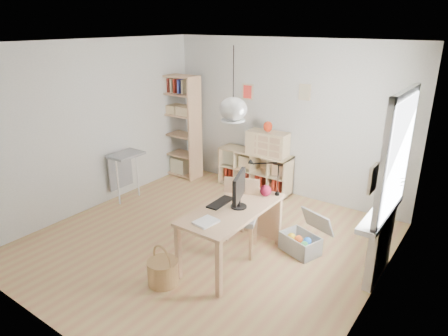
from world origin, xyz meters
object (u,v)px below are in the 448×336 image
Objects in this scene: storage_chest at (303,240)px; drawer_chest at (268,143)px; cube_shelf at (255,173)px; tall_bookshelf at (180,122)px; chair at (239,211)px; monitor at (239,189)px; desk at (232,215)px.

drawer_chest reaches higher than storage_chest.
cube_shelf is 0.70× the size of tall_bookshelf.
drawer_chest is at bearing 7.45° from tall_bookshelf.
chair is 0.53m from monitor.
tall_bookshelf is at bearing 123.89° from chair.
drawer_chest is (-0.80, 2.13, -0.07)m from monitor.
desk is 2.08× the size of drawer_chest.
tall_bookshelf is 1.86m from drawer_chest.
cube_shelf is at bearing 93.11° from chair.
cube_shelf is (-1.02, 2.23, -0.36)m from desk.
monitor is (0.05, 0.06, 0.34)m from desk.
chair reaches higher than storage_chest.
drawer_chest is (-1.42, 1.46, 0.75)m from storage_chest.
monitor is (-0.61, -0.67, 0.83)m from storage_chest.
drawer_chest is (1.84, 0.24, -0.16)m from tall_bookshelf.
storage_chest is 1.40× the size of monitor.
desk is 2.17× the size of storage_chest.
cube_shelf is 2.52m from monitor.
drawer_chest reaches higher than cube_shelf.
chair reaches higher than desk.
tall_bookshelf reaches higher than storage_chest.
tall_bookshelf is (-2.59, 1.95, 0.43)m from desk.
drawer_chest reaches higher than chair.
desk is at bearing -113.02° from storage_chest.
storage_chest is 0.96× the size of drawer_chest.
desk is 1.07× the size of cube_shelf.
storage_chest is (3.25, -1.22, -0.92)m from tall_bookshelf.
chair is 1.96× the size of monitor.
tall_bookshelf is at bearing 178.73° from storage_chest.
cube_shelf is 0.69m from drawer_chest.
tall_bookshelf is 3.04m from chair.
monitor reaches higher than cube_shelf.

